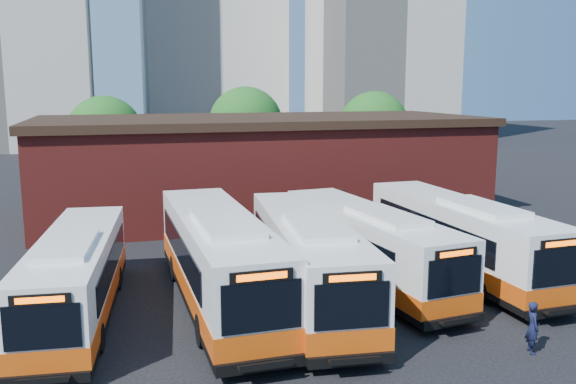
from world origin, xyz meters
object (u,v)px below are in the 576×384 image
object	(u,v)px
bus_farwest	(77,280)
bus_west	(219,263)
bus_mideast	(367,248)
bus_east	(460,240)
bus_midwest	(307,263)
transit_worker	(533,327)

from	to	relation	value
bus_farwest	bus_west	xyz separation A→B (m)	(5.19, -0.01, 0.22)
bus_west	bus_mideast	bearing A→B (deg)	6.28
bus_farwest	bus_east	world-z (taller)	bus_east
bus_east	bus_mideast	bearing A→B (deg)	178.56
bus_farwest	bus_midwest	bearing A→B (deg)	1.01
bus_farwest	transit_worker	bearing A→B (deg)	-20.89
bus_mideast	transit_worker	distance (m)	8.28
bus_farwest	bus_east	xyz separation A→B (m)	(16.24, 0.91, 0.13)
bus_west	bus_midwest	world-z (taller)	bus_west
bus_farwest	bus_mideast	size ratio (longest dim) A/B	0.96
bus_farwest	bus_midwest	xyz separation A→B (m)	(8.56, -0.71, 0.14)
bus_west	bus_east	size ratio (longest dim) A/B	1.06
bus_farwest	transit_worker	size ratio (longest dim) A/B	7.09
bus_west	bus_midwest	xyz separation A→B (m)	(3.36, -0.71, -0.08)
bus_west	transit_worker	size ratio (longest dim) A/B	8.11
bus_midwest	bus_mideast	size ratio (longest dim) A/B	1.05
bus_west	bus_mideast	distance (m)	6.63
bus_east	transit_worker	size ratio (longest dim) A/B	7.67
transit_worker	bus_east	bearing A→B (deg)	1.32
bus_east	transit_worker	bearing A→B (deg)	-107.27
bus_midwest	transit_worker	bearing A→B (deg)	-43.41
bus_west	bus_east	bearing A→B (deg)	3.35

